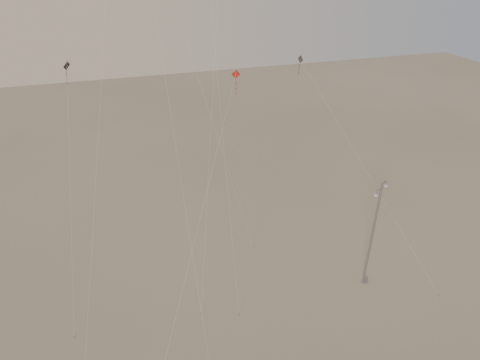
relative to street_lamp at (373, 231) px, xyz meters
name	(u,v)px	position (x,y,z in m)	size (l,w,h in m)	color
ground	(281,349)	(-9.95, -4.69, -5.29)	(160.00, 160.00, 0.00)	#A09285
street_lamp	(373,231)	(0.00, 0.00, 0.00)	(1.51, 0.81, 9.93)	gray
kite_1	(158,32)	(-16.02, 2.52, 16.32)	(0.82, 12.63, 29.66)	black
kite_3	(213,167)	(-13.67, -0.91, 8.34)	(9.23, 10.37, 19.11)	maroon
kite_4	(336,120)	(-0.74, 6.50, 7.49)	(7.88, 13.91, 17.72)	black
kite_6	(69,145)	(-22.49, 5.17, 8.55)	(2.79, 5.68, 19.34)	black
kite_7	(217,4)	(-10.71, 7.98, 17.14)	(5.56, 9.90, 29.54)	maroon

